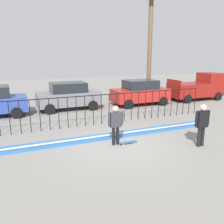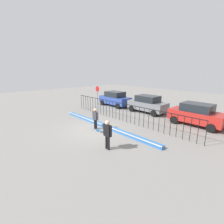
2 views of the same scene
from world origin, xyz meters
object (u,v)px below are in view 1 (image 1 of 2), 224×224
skateboard (128,142)px  parked_car_red (140,92)px  pickup_truck (198,88)px  skateboarder (116,122)px  camera_operator (202,121)px  parked_car_gray (68,96)px

skateboard → parked_car_red: size_ratio=0.19×
parked_car_red → pickup_truck: bearing=3.5°
parked_car_red → skateboarder: bearing=-122.8°
skateboarder → parked_car_red: parked_car_red is taller
camera_operator → pickup_truck: 11.25m
skateboarder → parked_car_gray: 7.47m
camera_operator → parked_car_gray: size_ratio=0.42×
skateboarder → skateboard: (0.55, -0.12, -0.96)m
skateboarder → parked_car_gray: parked_car_gray is taller
skateboarder → parked_car_red: bearing=48.2°
skateboard → camera_operator: (2.68, -1.45, 1.03)m
skateboarder → camera_operator: (3.23, -1.57, 0.06)m
skateboarder → parked_car_red: 8.56m
parked_car_gray → skateboard: bearing=-80.1°
parked_car_red → camera_operator: bearing=-98.7°
skateboard → parked_car_red: 8.39m
skateboarder → pickup_truck: 12.69m
parked_car_gray → parked_car_red: 5.42m
parked_car_gray → parked_car_red: size_ratio=1.00×
skateboard → parked_car_red: bearing=45.7°
camera_operator → parked_car_red: 8.65m
pickup_truck → parked_car_gray: bearing=173.8°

